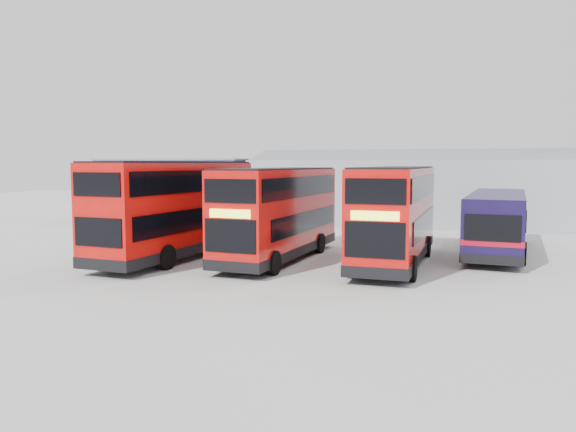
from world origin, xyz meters
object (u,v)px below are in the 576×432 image
(maintenance_shed, at_px, (447,190))
(panel_van, at_px, (151,206))
(double_decker_right, at_px, (395,216))
(double_decker_centre, at_px, (279,214))
(single_decker_blue, at_px, (497,223))
(office_block, at_px, (183,189))
(double_decker_left, at_px, (177,210))

(maintenance_shed, bearing_deg, panel_van, -165.02)
(double_decker_right, bearing_deg, panel_van, 150.11)
(double_decker_centre, height_order, single_decker_blue, double_decker_centre)
(double_decker_centre, height_order, double_decker_right, double_decker_right)
(office_block, relative_size, single_decker_blue, 1.03)
(office_block, bearing_deg, double_decker_left, -66.60)
(office_block, xyz_separation_m, single_decker_blue, (23.93, -13.48, -1.00))
(double_decker_centre, distance_m, panel_van, 19.95)
(office_block, relative_size, double_decker_centre, 1.13)
(maintenance_shed, height_order, single_decker_blue, maintenance_shed)
(office_block, bearing_deg, double_decker_centre, -53.84)
(maintenance_shed, bearing_deg, double_decker_left, -123.56)
(double_decker_right, relative_size, single_decker_blue, 0.92)
(office_block, xyz_separation_m, double_decker_right, (18.88, -18.10, -0.30))
(maintenance_shed, distance_m, double_decker_right, 20.35)
(single_decker_blue, relative_size, panel_van, 2.00)
(maintenance_shed, height_order, double_decker_right, maintenance_shed)
(maintenance_shed, bearing_deg, office_block, -174.79)
(single_decker_blue, xyz_separation_m, panel_van, (-24.78, 9.38, -0.21))
(maintenance_shed, relative_size, double_decker_centre, 2.80)
(double_decker_left, relative_size, double_decker_right, 1.06)
(double_decker_right, xyz_separation_m, panel_van, (-19.72, 14.00, -0.92))
(maintenance_shed, xyz_separation_m, double_decker_right, (-3.12, -20.11, -0.32))
(maintenance_shed, bearing_deg, double_decker_centre, -113.39)
(maintenance_shed, height_order, double_decker_centre, maintenance_shed)
(double_decker_left, bearing_deg, double_decker_centre, -163.41)
(single_decker_blue, bearing_deg, double_decker_centre, 32.41)
(office_block, xyz_separation_m, maintenance_shed, (22.00, 2.01, 0.02))
(office_block, xyz_separation_m, panel_van, (-0.85, -4.11, -1.21))
(office_block, height_order, double_decker_left, office_block)
(double_decker_centre, bearing_deg, maintenance_shed, 74.15)
(double_decker_centre, bearing_deg, panel_van, 142.67)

